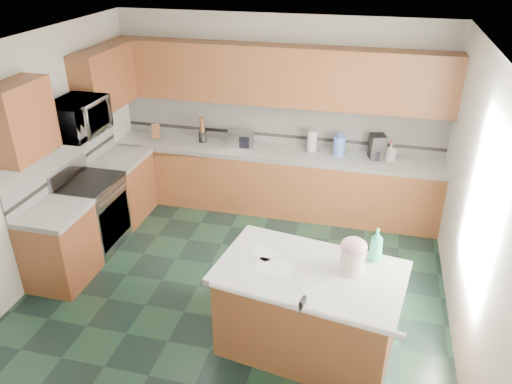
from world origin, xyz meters
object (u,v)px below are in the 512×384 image
(island_base, at_px, (308,312))
(toaster_oven, at_px, (240,139))
(knife_block, at_px, (156,131))
(soap_bottle_island, at_px, (376,245))
(coffee_maker, at_px, (377,147))
(treat_jar, at_px, (352,260))
(island_top, at_px, (310,273))

(island_base, bearing_deg, toaster_oven, 126.46)
(island_base, bearing_deg, knife_block, 143.96)
(soap_bottle_island, bearing_deg, coffee_maker, 96.10)
(island_base, relative_size, knife_block, 7.30)
(knife_block, xyz_separation_m, toaster_oven, (1.29, 0.00, -0.00))
(treat_jar, distance_m, knife_block, 4.00)
(soap_bottle_island, bearing_deg, toaster_oven, 133.86)
(soap_bottle_island, xyz_separation_m, knife_block, (-3.24, 2.39, -0.06))
(island_base, distance_m, island_top, 0.46)
(treat_jar, distance_m, coffee_maker, 2.64)
(toaster_oven, bearing_deg, island_top, -71.57)
(knife_block, height_order, coffee_maker, coffee_maker)
(soap_bottle_island, relative_size, coffee_maker, 1.01)
(island_base, bearing_deg, treat_jar, 22.26)
(island_base, xyz_separation_m, knife_block, (-2.68, 2.69, 0.60))
(soap_bottle_island, height_order, knife_block, soap_bottle_island)
(knife_block, bearing_deg, island_base, -69.31)
(island_top, height_order, coffee_maker, coffee_maker)
(treat_jar, bearing_deg, knife_block, 128.92)
(island_top, relative_size, knife_block, 7.77)
(soap_bottle_island, bearing_deg, island_top, -146.72)
(treat_jar, bearing_deg, toaster_oven, 113.45)
(island_top, bearing_deg, knife_block, 143.96)
(knife_block, bearing_deg, treat_jar, -64.83)
(soap_bottle_island, height_order, toaster_oven, soap_bottle_island)
(soap_bottle_island, distance_m, coffee_maker, 2.42)
(toaster_oven, relative_size, coffee_maker, 1.10)
(treat_jar, bearing_deg, island_top, -177.27)
(soap_bottle_island, distance_m, knife_block, 4.02)
(knife_block, relative_size, coffee_maker, 0.66)
(island_top, bearing_deg, island_base, 0.00)
(island_top, bearing_deg, soap_bottle_island, 37.69)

